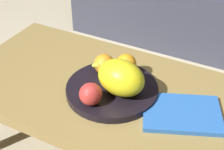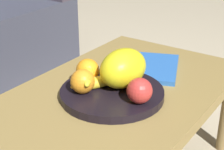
{
  "view_description": "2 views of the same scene",
  "coord_description": "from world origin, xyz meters",
  "px_view_note": "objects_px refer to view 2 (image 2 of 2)",
  "views": [
    {
      "loc": [
        0.47,
        -0.85,
        1.14
      ],
      "look_at": [
        0.03,
        -0.01,
        0.46
      ],
      "focal_mm": 54.82,
      "sensor_mm": 36.0,
      "label": 1
    },
    {
      "loc": [
        -0.79,
        -0.58,
        0.92
      ],
      "look_at": [
        0.03,
        -0.01,
        0.46
      ],
      "focal_mm": 58.04,
      "sensor_mm": 36.0,
      "label": 2
    }
  ],
  "objects_px": {
    "orange_left": "(83,81)",
    "magazine": "(152,67)",
    "coffee_table": "(103,112)",
    "banana_bunch": "(93,80)",
    "fruit_bowl": "(112,93)",
    "orange_front": "(88,70)",
    "melon_large_front": "(123,68)",
    "apple_front": "(140,91)"
  },
  "relations": [
    {
      "from": "melon_large_front",
      "to": "orange_front",
      "type": "xyz_separation_m",
      "value": [
        -0.03,
        0.11,
        -0.02
      ]
    },
    {
      "from": "coffee_table",
      "to": "fruit_bowl",
      "type": "xyz_separation_m",
      "value": [
        0.03,
        -0.01,
        0.06
      ]
    },
    {
      "from": "orange_front",
      "to": "orange_left",
      "type": "distance_m",
      "value": 0.08
    },
    {
      "from": "coffee_table",
      "to": "fruit_bowl",
      "type": "relative_size",
      "value": 3.37
    },
    {
      "from": "fruit_bowl",
      "to": "orange_left",
      "type": "xyz_separation_m",
      "value": [
        -0.07,
        0.06,
        0.05
      ]
    },
    {
      "from": "melon_large_front",
      "to": "apple_front",
      "type": "distance_m",
      "value": 0.12
    },
    {
      "from": "coffee_table",
      "to": "melon_large_front",
      "type": "bearing_deg",
      "value": -19.25
    },
    {
      "from": "coffee_table",
      "to": "orange_left",
      "type": "xyz_separation_m",
      "value": [
        -0.03,
        0.05,
        0.11
      ]
    },
    {
      "from": "melon_large_front",
      "to": "apple_front",
      "type": "bearing_deg",
      "value": -122.58
    },
    {
      "from": "coffee_table",
      "to": "fruit_bowl",
      "type": "height_order",
      "value": "fruit_bowl"
    },
    {
      "from": "coffee_table",
      "to": "banana_bunch",
      "type": "relative_size",
      "value": 6.92
    },
    {
      "from": "melon_large_front",
      "to": "banana_bunch",
      "type": "distance_m",
      "value": 0.1
    },
    {
      "from": "melon_large_front",
      "to": "apple_front",
      "type": "height_order",
      "value": "melon_large_front"
    },
    {
      "from": "coffee_table",
      "to": "magazine",
      "type": "distance_m",
      "value": 0.29
    },
    {
      "from": "orange_left",
      "to": "magazine",
      "type": "height_order",
      "value": "orange_left"
    },
    {
      "from": "banana_bunch",
      "to": "magazine",
      "type": "distance_m",
      "value": 0.29
    },
    {
      "from": "orange_left",
      "to": "banana_bunch",
      "type": "height_order",
      "value": "orange_left"
    },
    {
      "from": "fruit_bowl",
      "to": "orange_front",
      "type": "bearing_deg",
      "value": 86.4
    },
    {
      "from": "orange_front",
      "to": "orange_left",
      "type": "xyz_separation_m",
      "value": [
        -0.07,
        -0.04,
        -0.0
      ]
    },
    {
      "from": "fruit_bowl",
      "to": "magazine",
      "type": "bearing_deg",
      "value": -0.05
    },
    {
      "from": "orange_front",
      "to": "fruit_bowl",
      "type": "bearing_deg",
      "value": -93.6
    },
    {
      "from": "melon_large_front",
      "to": "coffee_table",
      "type": "bearing_deg",
      "value": 160.75
    },
    {
      "from": "melon_large_front",
      "to": "orange_front",
      "type": "distance_m",
      "value": 0.12
    },
    {
      "from": "melon_large_front",
      "to": "banana_bunch",
      "type": "height_order",
      "value": "melon_large_front"
    },
    {
      "from": "fruit_bowl",
      "to": "banana_bunch",
      "type": "height_order",
      "value": "banana_bunch"
    },
    {
      "from": "coffee_table",
      "to": "banana_bunch",
      "type": "xyz_separation_m",
      "value": [
        0.01,
        0.04,
        0.09
      ]
    },
    {
      "from": "apple_front",
      "to": "magazine",
      "type": "xyz_separation_m",
      "value": [
        0.28,
        0.11,
        -0.05
      ]
    },
    {
      "from": "fruit_bowl",
      "to": "orange_front",
      "type": "relative_size",
      "value": 4.27
    },
    {
      "from": "melon_large_front",
      "to": "orange_left",
      "type": "height_order",
      "value": "melon_large_front"
    },
    {
      "from": "orange_front",
      "to": "magazine",
      "type": "xyz_separation_m",
      "value": [
        0.25,
        -0.1,
        -0.05
      ]
    },
    {
      "from": "apple_front",
      "to": "melon_large_front",
      "type": "bearing_deg",
      "value": 57.42
    },
    {
      "from": "fruit_bowl",
      "to": "apple_front",
      "type": "height_order",
      "value": "apple_front"
    },
    {
      "from": "fruit_bowl",
      "to": "coffee_table",
      "type": "bearing_deg",
      "value": 159.69
    },
    {
      "from": "coffee_table",
      "to": "melon_large_front",
      "type": "xyz_separation_m",
      "value": [
        0.07,
        -0.03,
        0.13
      ]
    },
    {
      "from": "apple_front",
      "to": "magazine",
      "type": "relative_size",
      "value": 0.3
    },
    {
      "from": "magazine",
      "to": "apple_front",
      "type": "bearing_deg",
      "value": 179.27
    },
    {
      "from": "banana_bunch",
      "to": "magazine",
      "type": "bearing_deg",
      "value": -11.66
    },
    {
      "from": "orange_front",
      "to": "magazine",
      "type": "distance_m",
      "value": 0.27
    },
    {
      "from": "magazine",
      "to": "coffee_table",
      "type": "bearing_deg",
      "value": 155.17
    },
    {
      "from": "fruit_bowl",
      "to": "orange_left",
      "type": "height_order",
      "value": "orange_left"
    },
    {
      "from": "orange_left",
      "to": "apple_front",
      "type": "xyz_separation_m",
      "value": [
        0.04,
        -0.17,
        0.0
      ]
    },
    {
      "from": "orange_front",
      "to": "apple_front",
      "type": "bearing_deg",
      "value": -97.32
    }
  ]
}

